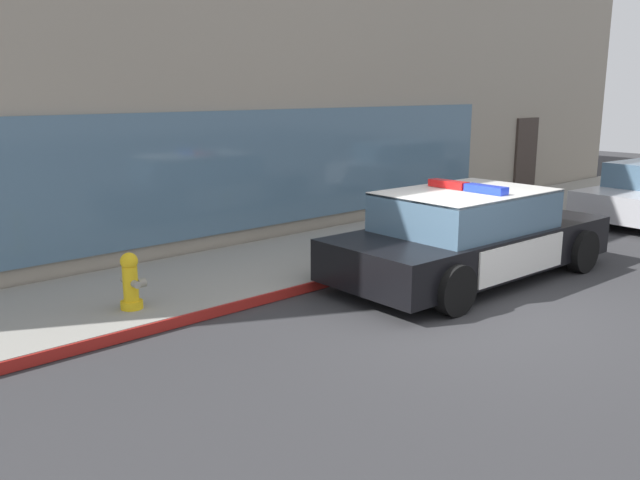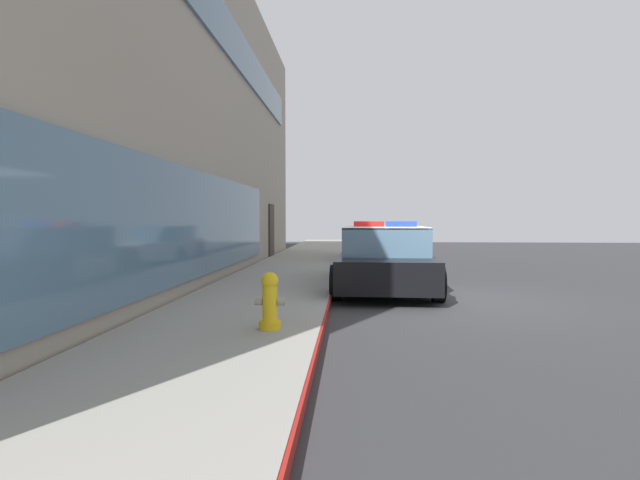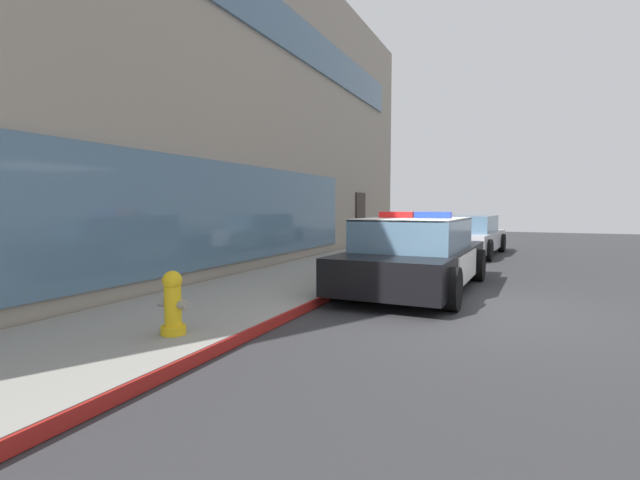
# 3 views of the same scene
# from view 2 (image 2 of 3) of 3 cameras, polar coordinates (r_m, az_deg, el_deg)

# --- Properties ---
(ground) EXTENTS (48.00, 48.00, 0.00)m
(ground) POSITION_cam_2_polar(r_m,az_deg,el_deg) (9.87, 13.94, -6.68)
(ground) COLOR #303033
(sidewalk) EXTENTS (48.00, 2.62, 0.15)m
(sidewalk) POSITION_cam_2_polar(r_m,az_deg,el_deg) (9.85, -6.46, -6.20)
(sidewalk) COLOR gray
(sidewalk) RESTS_ON ground
(curb_red_paint) EXTENTS (28.80, 0.04, 0.14)m
(curb_red_paint) POSITION_cam_2_polar(r_m,az_deg,el_deg) (9.70, 1.31, -6.32)
(curb_red_paint) COLOR maroon
(curb_red_paint) RESTS_ON ground
(police_cruiser) EXTENTS (4.92, 2.26, 1.49)m
(police_cruiser) POSITION_cam_2_polar(r_m,az_deg,el_deg) (11.06, 7.32, -2.11)
(police_cruiser) COLOR black
(police_cruiser) RESTS_ON ground
(fire_hydrant) EXTENTS (0.34, 0.39, 0.73)m
(fire_hydrant) POSITION_cam_2_polar(r_m,az_deg,el_deg) (6.45, -5.69, -6.94)
(fire_hydrant) COLOR gold
(fire_hydrant) RESTS_ON sidewalk
(car_down_street) EXTENTS (4.75, 2.36, 1.29)m
(car_down_street) POSITION_cam_2_polar(r_m,az_deg,el_deg) (18.15, 6.35, -0.48)
(car_down_street) COLOR #B7B7BC
(car_down_street) RESTS_ON ground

